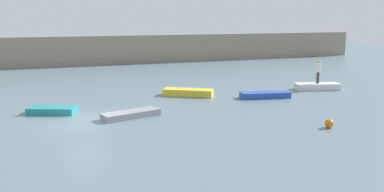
% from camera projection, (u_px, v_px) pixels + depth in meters
% --- Properties ---
extents(ground_plane, '(120.00, 120.00, 0.00)m').
position_uv_depth(ground_plane, '(85.00, 122.00, 21.68)').
color(ground_plane, slate).
extents(embankment_wall, '(80.00, 1.20, 3.41)m').
position_uv_depth(embankment_wall, '(62.00, 51.00, 45.59)').
color(embankment_wall, gray).
rests_on(embankment_wall, ground_plane).
extents(rowboat_teal, '(2.99, 2.16, 0.39)m').
position_uv_depth(rowboat_teal, '(52.00, 110.00, 23.50)').
color(rowboat_teal, teal).
rests_on(rowboat_teal, ground_plane).
extents(rowboat_grey, '(3.50, 1.91, 0.36)m').
position_uv_depth(rowboat_grey, '(131.00, 114.00, 22.56)').
color(rowboat_grey, gray).
rests_on(rowboat_grey, ground_plane).
extents(rowboat_yellow, '(3.62, 2.81, 0.49)m').
position_uv_depth(rowboat_yellow, '(188.00, 92.00, 28.73)').
color(rowboat_yellow, gold).
rests_on(rowboat_yellow, ground_plane).
extents(rowboat_blue, '(3.64, 1.66, 0.41)m').
position_uv_depth(rowboat_blue, '(265.00, 95.00, 28.00)').
color(rowboat_blue, '#2B4CAD').
rests_on(rowboat_blue, ground_plane).
extents(rowboat_white, '(3.62, 1.98, 0.49)m').
position_uv_depth(rowboat_white, '(317.00, 86.00, 31.18)').
color(rowboat_white, white).
rests_on(rowboat_white, ground_plane).
extents(person_white_shirt, '(0.32, 0.32, 1.79)m').
position_uv_depth(person_white_shirt, '(318.00, 71.00, 30.94)').
color(person_white_shirt, '#38332D').
rests_on(person_white_shirt, rowboat_white).
extents(mooring_buoy, '(0.46, 0.46, 0.46)m').
position_uv_depth(mooring_buoy, '(329.00, 123.00, 20.44)').
color(mooring_buoy, orange).
rests_on(mooring_buoy, ground_plane).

